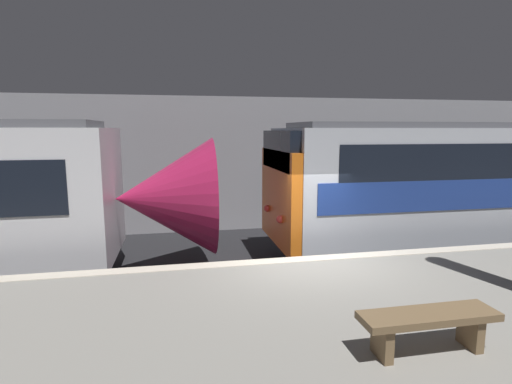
{
  "coord_description": "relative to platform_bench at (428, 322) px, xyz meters",
  "views": [
    {
      "loc": [
        -2.34,
        -6.9,
        3.41
      ],
      "look_at": [
        -0.76,
        0.95,
        2.16
      ],
      "focal_mm": 28.0,
      "sensor_mm": 36.0,
      "label": 1
    }
  ],
  "objects": [
    {
      "name": "ground_plane",
      "position": [
        -0.24,
        3.37,
        -1.39
      ],
      "size": [
        120.0,
        120.0,
        0.0
      ],
      "primitive_type": "plane",
      "color": "black"
    },
    {
      "name": "platform_bench",
      "position": [
        0.0,
        0.0,
        0.0
      ],
      "size": [
        1.5,
        0.4,
        0.45
      ],
      "color": "brown",
      "rests_on": "platform"
    },
    {
      "name": "platform",
      "position": [
        -0.24,
        1.03,
        -0.87
      ],
      "size": [
        40.0,
        4.68,
        1.07
      ],
      "color": "gray",
      "rests_on": "ground"
    },
    {
      "name": "station_rear_barrier",
      "position": [
        -0.24,
        9.87,
        0.86
      ],
      "size": [
        50.0,
        0.15,
        4.5
      ],
      "color": "#939399",
      "rests_on": "ground"
    }
  ]
}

